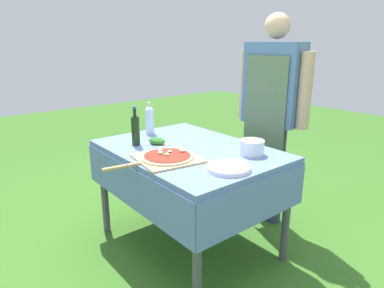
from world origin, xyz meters
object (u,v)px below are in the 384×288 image
(person_cook, at_px, (272,105))
(herb_container, at_px, (157,141))
(mixing_tub, at_px, (252,147))
(prep_table, at_px, (189,162))
(oil_bottle, at_px, (135,130))
(water_bottle, at_px, (149,119))
(plate_stack, at_px, (228,168))
(pizza_on_peel, at_px, (166,157))

(person_cook, bearing_deg, herb_container, 64.97)
(mixing_tub, bearing_deg, herb_container, -148.13)
(prep_table, bearing_deg, oil_bottle, -140.52)
(oil_bottle, bearing_deg, prep_table, 39.48)
(prep_table, distance_m, water_bottle, 0.56)
(water_bottle, height_order, herb_container, water_bottle)
(oil_bottle, height_order, plate_stack, oil_bottle)
(plate_stack, bearing_deg, person_cook, 113.84)
(person_cook, height_order, mixing_tub, person_cook)
(prep_table, height_order, person_cook, person_cook)
(pizza_on_peel, xyz_separation_m, herb_container, (-0.31, 0.14, 0.01))
(water_bottle, bearing_deg, mixing_tub, 14.47)
(pizza_on_peel, xyz_separation_m, oil_bottle, (-0.39, 0.01, 0.10))
(person_cook, distance_m, pizza_on_peel, 1.05)
(oil_bottle, bearing_deg, herb_container, 54.37)
(oil_bottle, xyz_separation_m, water_bottle, (-0.22, 0.26, 0.01))
(pizza_on_peel, height_order, plate_stack, pizza_on_peel)
(plate_stack, bearing_deg, prep_table, 170.22)
(oil_bottle, xyz_separation_m, mixing_tub, (0.67, 0.48, -0.06))
(oil_bottle, height_order, mixing_tub, oil_bottle)
(person_cook, distance_m, plate_stack, 0.96)
(water_bottle, xyz_separation_m, mixing_tub, (0.89, 0.23, -0.07))
(prep_table, bearing_deg, plate_stack, -9.78)
(herb_container, bearing_deg, pizza_on_peel, -24.10)
(herb_container, distance_m, plate_stack, 0.69)
(oil_bottle, relative_size, mixing_tub, 1.76)
(water_bottle, relative_size, herb_container, 1.39)
(pizza_on_peel, height_order, mixing_tub, mixing_tub)
(pizza_on_peel, relative_size, water_bottle, 2.46)
(prep_table, relative_size, herb_container, 6.97)
(oil_bottle, relative_size, herb_container, 1.55)
(person_cook, height_order, herb_container, person_cook)
(prep_table, relative_size, water_bottle, 5.01)
(pizza_on_peel, distance_m, mixing_tub, 0.57)
(person_cook, height_order, pizza_on_peel, person_cook)
(person_cook, height_order, oil_bottle, person_cook)
(prep_table, bearing_deg, person_cook, 82.65)
(pizza_on_peel, relative_size, mixing_tub, 3.88)
(pizza_on_peel, distance_m, herb_container, 0.34)
(person_cook, distance_m, herb_container, 0.97)
(person_cook, xyz_separation_m, plate_stack, (0.38, -0.85, -0.22))
(prep_table, distance_m, person_cook, 0.85)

